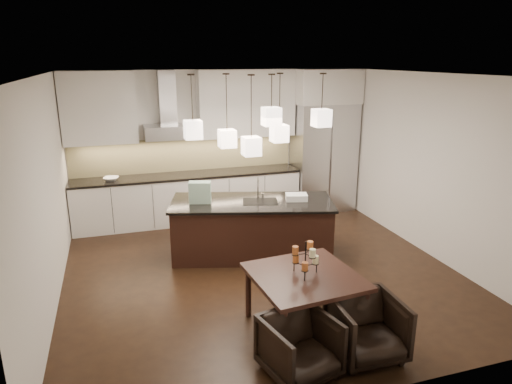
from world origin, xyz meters
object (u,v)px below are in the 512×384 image
object	(u,v)px
refrigerator	(323,157)
island_body	(252,229)
dining_table	(304,302)
armchair_left	(300,347)
armchair_right	(367,328)

from	to	relation	value
refrigerator	island_body	bearing A→B (deg)	-138.80
dining_table	armchair_left	xyz separation A→B (m)	(-0.35, -0.72, -0.03)
armchair_right	dining_table	bearing A→B (deg)	125.08
armchair_right	armchair_left	bearing A→B (deg)	-173.39
island_body	armchair_right	xyz separation A→B (m)	(0.40, -2.80, -0.10)
refrigerator	armchair_left	world-z (taller)	refrigerator
island_body	armchair_left	size ratio (longest dim) A/B	3.57
armchair_right	refrigerator	bearing A→B (deg)	71.87
armchair_right	island_body	bearing A→B (deg)	99.65
island_body	dining_table	bearing A→B (deg)	-75.27
refrigerator	armchair_left	bearing A→B (deg)	-117.51
armchair_left	armchair_right	xyz separation A→B (m)	(0.78, 0.07, 0.02)
dining_table	armchair_right	bearing A→B (deg)	-61.53
dining_table	island_body	bearing A→B (deg)	84.12
dining_table	armchair_left	size ratio (longest dim) A/B	1.69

